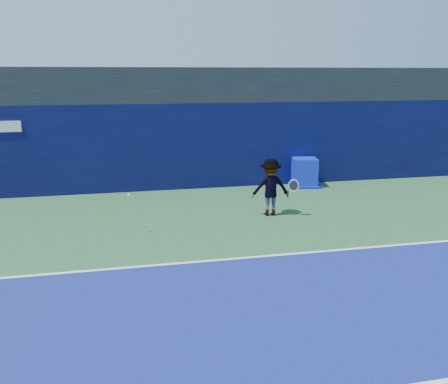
# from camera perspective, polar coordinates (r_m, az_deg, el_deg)

# --- Properties ---
(ground) EXTENTS (80.00, 80.00, 0.00)m
(ground) POSITION_cam_1_polar(r_m,az_deg,el_deg) (8.36, 2.56, -15.21)
(ground) COLOR #285A30
(ground) RESTS_ON ground
(baseline) EXTENTS (24.00, 0.10, 0.01)m
(baseline) POSITION_cam_1_polar(r_m,az_deg,el_deg) (11.01, -1.62, -7.85)
(baseline) COLOR white
(baseline) RESTS_ON ground
(stadium_band) EXTENTS (36.00, 3.00, 1.20)m
(stadium_band) POSITION_cam_1_polar(r_m,az_deg,el_deg) (18.68, -6.94, 12.10)
(stadium_band) COLOR black
(stadium_band) RESTS_ON back_wall_assembly
(back_wall_assembly) EXTENTS (36.00, 1.03, 3.00)m
(back_wall_assembly) POSITION_cam_1_polar(r_m,az_deg,el_deg) (17.85, -6.41, 5.29)
(back_wall_assembly) COLOR #0A0C39
(back_wall_assembly) RESTS_ON ground
(equipment_cart) EXTENTS (1.25, 1.25, 1.02)m
(equipment_cart) POSITION_cam_1_polar(r_m,az_deg,el_deg) (18.32, 9.17, 2.12)
(equipment_cart) COLOR #0D1CBF
(equipment_cart) RESTS_ON ground
(tennis_player) EXTENTS (1.30, 0.74, 1.65)m
(tennis_player) POSITION_cam_1_polar(r_m,az_deg,el_deg) (14.35, 5.33, 0.56)
(tennis_player) COLOR white
(tennis_player) RESTS_ON ground
(tennis_ball) EXTENTS (0.08, 0.08, 0.08)m
(tennis_ball) POSITION_cam_1_polar(r_m,az_deg,el_deg) (12.70, -10.82, -0.35)
(tennis_ball) COLOR #D1DE18
(tennis_ball) RESTS_ON ground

